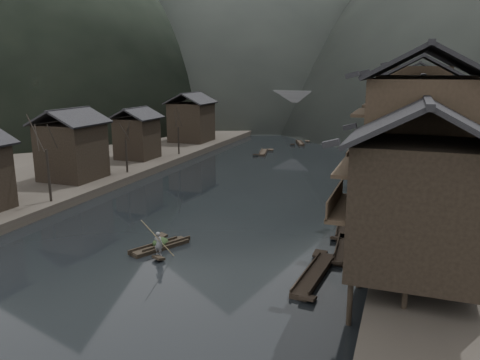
% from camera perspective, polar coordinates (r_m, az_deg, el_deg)
% --- Properties ---
extents(water, '(300.00, 300.00, 0.00)m').
position_cam_1_polar(water, '(40.19, -5.55, -6.48)').
color(water, black).
rests_on(water, ground).
extents(left_bank, '(40.00, 200.00, 1.20)m').
position_cam_1_polar(left_bank, '(91.12, -14.71, 4.69)').
color(left_bank, '#2D2823').
rests_on(left_bank, ground).
extents(stilt_houses, '(9.00, 67.60, 16.39)m').
position_cam_1_polar(stilt_houses, '(53.91, 20.97, 7.74)').
color(stilt_houses, black).
rests_on(stilt_houses, ground).
extents(left_houses, '(8.10, 53.20, 8.73)m').
position_cam_1_polar(left_houses, '(66.07, -14.31, 6.03)').
color(left_houses, black).
rests_on(left_houses, left_bank).
extents(bare_trees, '(3.69, 42.73, 7.37)m').
position_cam_1_polar(bare_trees, '(52.23, -20.22, 4.41)').
color(bare_trees, black).
rests_on(bare_trees, left_bank).
extents(moored_sampans, '(3.19, 53.60, 0.47)m').
position_cam_1_polar(moored_sampans, '(54.06, 14.47, -1.43)').
color(moored_sampans, black).
rests_on(moored_sampans, water).
extents(midriver_boats, '(8.96, 24.94, 0.45)m').
position_cam_1_polar(midriver_boats, '(86.76, 7.02, 4.35)').
color(midriver_boats, black).
rests_on(midriver_boats, water).
extents(stone_bridge, '(40.00, 6.00, 9.00)m').
position_cam_1_polar(stone_bridge, '(107.65, 11.25, 8.55)').
color(stone_bridge, '#4C4C4F').
rests_on(stone_bridge, ground).
extents(hero_sampan, '(3.14, 5.12, 0.44)m').
position_cam_1_polar(hero_sampan, '(37.16, -9.69, -7.96)').
color(hero_sampan, black).
rests_on(hero_sampan, water).
extents(cargo_heap, '(1.16, 1.52, 0.70)m').
position_cam_1_polar(cargo_heap, '(37.19, -9.71, -6.98)').
color(cargo_heap, black).
rests_on(cargo_heap, hero_sampan).
extents(boatman, '(0.68, 0.45, 1.84)m').
position_cam_1_polar(boatman, '(35.03, -9.93, -7.28)').
color(boatman, '#5B5B5E').
rests_on(boatman, hero_sampan).
extents(bamboo_pole, '(1.93, 2.06, 3.72)m').
position_cam_1_polar(bamboo_pole, '(34.07, -9.83, -2.95)').
color(bamboo_pole, '#8C7A51').
rests_on(bamboo_pole, boatman).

